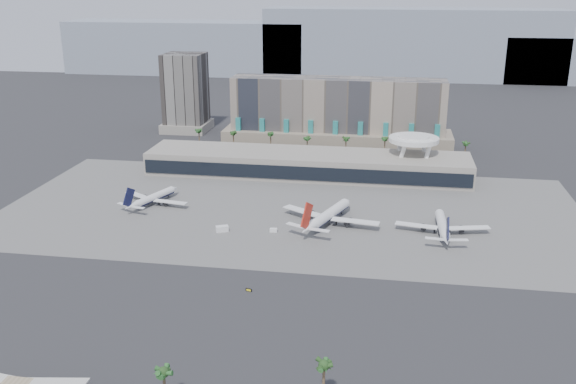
# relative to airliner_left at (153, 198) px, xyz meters

# --- Properties ---
(ground) EXTENTS (900.00, 900.00, 0.00)m
(ground) POSITION_rel_airliner_left_xyz_m (64.29, -51.78, -3.20)
(ground) COLOR #232326
(ground) RESTS_ON ground
(apron_pad) EXTENTS (260.00, 130.00, 0.06)m
(apron_pad) POSITION_rel_airliner_left_xyz_m (64.29, 3.22, -3.17)
(apron_pad) COLOR #5B5B59
(apron_pad) RESTS_ON ground
(mountain_ridge) EXTENTS (680.00, 60.00, 70.00)m
(mountain_ridge) POSITION_rel_airliner_left_xyz_m (92.16, 418.22, 26.69)
(mountain_ridge) COLOR gray
(mountain_ridge) RESTS_ON ground
(hotel) EXTENTS (140.00, 30.00, 42.00)m
(hotel) POSITION_rel_airliner_left_xyz_m (74.29, 122.64, 13.61)
(hotel) COLOR gray
(hotel) RESTS_ON ground
(office_tower) EXTENTS (30.00, 30.00, 52.00)m
(office_tower) POSITION_rel_airliner_left_xyz_m (-30.71, 148.22, 19.74)
(office_tower) COLOR black
(office_tower) RESTS_ON ground
(terminal) EXTENTS (170.00, 32.50, 14.50)m
(terminal) POSITION_rel_airliner_left_xyz_m (64.29, 58.06, 3.32)
(terminal) COLOR #A49D90
(terminal) RESTS_ON ground
(saucer_structure) EXTENTS (26.00, 26.00, 21.89)m
(saucer_structure) POSITION_rel_airliner_left_xyz_m (119.29, 64.22, 15.25)
(saucer_structure) COLOR white
(saucer_structure) RESTS_ON ground
(palm_row) EXTENTS (157.80, 2.80, 13.10)m
(palm_row) POSITION_rel_airliner_left_xyz_m (71.29, 93.22, 7.30)
(palm_row) COLOR brown
(palm_row) RESTS_ON ground
(airliner_left) EXTENTS (33.98, 35.09, 12.69)m
(airliner_left) POSITION_rel_airliner_left_xyz_m (0.00, 0.00, 0.00)
(airliner_left) COLOR white
(airliner_left) RESTS_ON ground
(airliner_centre) EXTENTS (43.05, 44.47, 16.05)m
(airliner_centre) POSITION_rel_airliner_left_xyz_m (82.52, -12.09, 0.85)
(airliner_centre) COLOR white
(airliner_centre) RESTS_ON ground
(airliner_right) EXTENTS (38.78, 39.92, 13.78)m
(airliner_right) POSITION_rel_airliner_left_xyz_m (130.00, -15.35, 0.28)
(airliner_right) COLOR white
(airliner_right) RESTS_ON ground
(service_vehicle_a) EXTENTS (5.64, 4.35, 2.48)m
(service_vehicle_a) POSITION_rel_airliner_left_xyz_m (40.14, -27.54, -1.96)
(service_vehicle_a) COLOR silver
(service_vehicle_a) RESTS_ON ground
(service_vehicle_b) EXTENTS (3.09, 1.89, 1.54)m
(service_vehicle_b) POSITION_rel_airliner_left_xyz_m (61.23, -24.53, -2.43)
(service_vehicle_b) COLOR white
(service_vehicle_b) RESTS_ON ground
(taxiway_sign) EXTENTS (2.23, 0.83, 1.01)m
(taxiway_sign) POSITION_rel_airliner_left_xyz_m (62.55, -77.82, -2.70)
(taxiway_sign) COLOR black
(taxiway_sign) RESTS_ON ground
(near_palm_a) EXTENTS (6.00, 6.00, 11.41)m
(near_palm_a) POSITION_rel_airliner_left_xyz_m (55.80, -140.84, 5.39)
(near_palm_a) COLOR brown
(near_palm_a) RESTS_ON ground
(near_palm_b) EXTENTS (6.00, 6.00, 12.32)m
(near_palm_b) POSITION_rel_airliner_left_xyz_m (93.69, -133.17, 6.28)
(near_palm_b) COLOR brown
(near_palm_b) RESTS_ON ground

